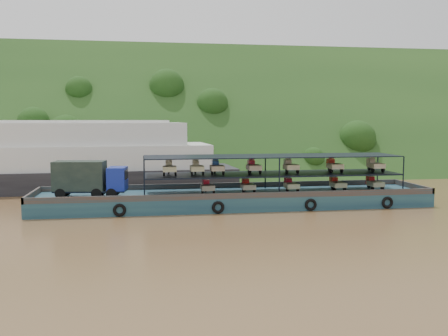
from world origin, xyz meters
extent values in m
plane|color=brown|center=(0.00, 0.00, 0.00)|extent=(160.00, 160.00, 0.00)
cube|color=#163513|center=(0.00, 36.00, 0.00)|extent=(140.00, 39.60, 39.60)
cube|color=#143046|center=(-1.52, 0.25, 0.60)|extent=(35.00, 7.00, 1.20)
cube|color=#592D19|center=(-1.52, 3.65, 1.45)|extent=(35.00, 0.20, 0.50)
cube|color=#592D19|center=(-1.52, -3.15, 1.45)|extent=(35.00, 0.20, 0.50)
cube|color=#592D19|center=(15.88, 0.25, 1.45)|extent=(0.20, 7.00, 0.50)
cube|color=#592D19|center=(-18.92, 0.25, 1.45)|extent=(0.20, 7.00, 0.50)
torus|color=black|center=(-11.52, -3.30, 0.55)|extent=(1.06, 0.26, 1.06)
torus|color=black|center=(-3.52, -3.30, 0.55)|extent=(1.06, 0.26, 1.06)
torus|color=black|center=(4.48, -3.30, 0.55)|extent=(1.06, 0.26, 1.06)
torus|color=black|center=(11.48, -3.30, 0.55)|extent=(1.06, 0.26, 1.06)
cylinder|color=black|center=(-16.44, -0.83, 1.64)|extent=(0.91, 0.42, 0.88)
cylinder|color=black|center=(-16.21, 1.01, 1.64)|extent=(0.91, 0.42, 0.88)
cylinder|color=black|center=(-13.47, -1.20, 1.64)|extent=(0.91, 0.42, 0.88)
cylinder|color=black|center=(-13.24, 0.64, 1.64)|extent=(0.91, 0.42, 0.88)
cylinder|color=black|center=(-12.24, -1.36, 1.64)|extent=(0.91, 0.42, 0.88)
cylinder|color=black|center=(-12.01, 0.48, 1.64)|extent=(0.91, 0.42, 0.88)
cube|color=black|center=(-14.05, -0.20, 1.77)|extent=(6.19, 2.67, 0.18)
cube|color=navy|center=(-11.78, -0.48, 2.79)|extent=(1.75, 2.29, 1.94)
cube|color=black|center=(-11.03, -0.57, 3.14)|extent=(0.27, 1.76, 0.79)
cube|color=black|center=(-14.93, -0.09, 3.05)|extent=(4.46, 2.63, 2.47)
cube|color=black|center=(1.98, 0.25, 2.86)|extent=(23.00, 5.00, 0.12)
cube|color=black|center=(1.98, 0.25, 4.50)|extent=(23.00, 5.00, 0.08)
cylinder|color=black|center=(-9.52, -2.25, 2.85)|extent=(0.12, 0.12, 3.30)
cylinder|color=black|center=(-9.52, 2.75, 2.85)|extent=(0.12, 0.12, 3.30)
cylinder|color=black|center=(1.98, -2.25, 2.85)|extent=(0.12, 0.12, 3.30)
cylinder|color=black|center=(1.98, 2.75, 2.85)|extent=(0.12, 0.12, 3.30)
cylinder|color=black|center=(13.48, -2.25, 2.85)|extent=(0.12, 0.12, 3.30)
cylinder|color=black|center=(13.48, 2.75, 2.85)|extent=(0.12, 0.12, 3.30)
cylinder|color=black|center=(-3.99, 1.30, 1.46)|extent=(0.12, 0.52, 0.52)
cylinder|color=black|center=(-4.49, -0.50, 1.46)|extent=(0.14, 0.52, 0.52)
cylinder|color=black|center=(-3.49, -0.50, 1.46)|extent=(0.14, 0.52, 0.52)
cube|color=tan|center=(-3.99, -0.15, 1.80)|extent=(1.15, 1.50, 0.44)
cube|color=red|center=(-3.99, 1.00, 1.98)|extent=(0.55, 0.80, 0.80)
cube|color=red|center=(-3.99, 0.80, 2.48)|extent=(0.50, 0.10, 0.10)
cylinder|color=black|center=(-0.32, 1.30, 1.46)|extent=(0.12, 0.52, 0.52)
cylinder|color=black|center=(-0.82, -0.50, 1.46)|extent=(0.14, 0.52, 0.52)
cylinder|color=black|center=(0.18, -0.50, 1.46)|extent=(0.14, 0.52, 0.52)
cube|color=tan|center=(-0.32, -0.15, 1.80)|extent=(1.15, 1.50, 0.44)
cube|color=#B5130C|center=(-0.32, 1.00, 1.98)|extent=(0.55, 0.80, 0.80)
cube|color=#B5130C|center=(-0.32, 0.80, 2.48)|extent=(0.50, 0.10, 0.10)
cylinder|color=black|center=(3.72, 1.30, 1.46)|extent=(0.12, 0.52, 0.52)
cylinder|color=black|center=(3.22, -0.50, 1.46)|extent=(0.14, 0.52, 0.52)
cylinder|color=black|center=(4.22, -0.50, 1.46)|extent=(0.14, 0.52, 0.52)
cube|color=beige|center=(3.72, -0.15, 1.80)|extent=(1.15, 1.50, 0.44)
cube|color=#B00B20|center=(3.72, 1.00, 1.98)|extent=(0.55, 0.80, 0.80)
cube|color=#B00B20|center=(3.72, 0.80, 2.48)|extent=(0.50, 0.10, 0.10)
cylinder|color=black|center=(8.19, 1.30, 1.46)|extent=(0.12, 0.52, 0.52)
cylinder|color=black|center=(7.69, -0.50, 1.46)|extent=(0.14, 0.52, 0.52)
cylinder|color=black|center=(8.69, -0.50, 1.46)|extent=(0.14, 0.52, 0.52)
cube|color=#BAB683|center=(8.19, -0.15, 1.80)|extent=(1.15, 1.50, 0.44)
cube|color=#AA140B|center=(8.19, 1.00, 1.98)|extent=(0.55, 0.80, 0.80)
cube|color=#AA140B|center=(8.19, 0.80, 2.48)|extent=(0.50, 0.10, 0.10)
cylinder|color=black|center=(11.89, 1.30, 1.46)|extent=(0.12, 0.52, 0.52)
cylinder|color=black|center=(11.39, -0.50, 1.46)|extent=(0.14, 0.52, 0.52)
cylinder|color=black|center=(12.39, -0.50, 1.46)|extent=(0.14, 0.52, 0.52)
cube|color=#C4BF8A|center=(11.89, -0.15, 1.80)|extent=(1.15, 1.50, 0.44)
cube|color=#B70C12|center=(11.89, 1.00, 1.98)|extent=(0.55, 0.80, 0.80)
cube|color=#B70C12|center=(11.89, 0.80, 2.48)|extent=(0.50, 0.10, 0.10)
cylinder|color=black|center=(-7.33, 1.30, 3.18)|extent=(0.12, 0.52, 0.52)
cylinder|color=black|center=(-7.83, -0.50, 3.18)|extent=(0.14, 0.52, 0.52)
cylinder|color=black|center=(-6.83, -0.50, 3.18)|extent=(0.14, 0.52, 0.52)
cube|color=beige|center=(-7.33, -0.15, 3.52)|extent=(1.15, 1.50, 0.44)
cube|color=beige|center=(-7.33, 1.00, 3.70)|extent=(0.55, 0.80, 0.80)
cube|color=beige|center=(-7.33, 0.80, 4.20)|extent=(0.50, 0.10, 0.10)
cylinder|color=black|center=(-3.13, 1.30, 3.18)|extent=(0.12, 0.52, 0.52)
cylinder|color=black|center=(-3.63, -0.50, 3.18)|extent=(0.14, 0.52, 0.52)
cylinder|color=black|center=(-2.63, -0.50, 3.18)|extent=(0.14, 0.52, 0.52)
cube|color=beige|center=(-3.13, -0.15, 3.52)|extent=(1.15, 1.50, 0.44)
cube|color=#1A4A9D|center=(-3.13, 1.00, 3.70)|extent=(0.55, 0.80, 0.80)
cube|color=#1A4A9D|center=(-3.13, 0.80, 4.20)|extent=(0.50, 0.10, 0.10)
cylinder|color=black|center=(0.20, 1.30, 3.18)|extent=(0.12, 0.52, 0.52)
cylinder|color=black|center=(-0.30, -0.50, 3.18)|extent=(0.14, 0.52, 0.52)
cylinder|color=black|center=(0.70, -0.50, 3.18)|extent=(0.14, 0.52, 0.52)
cube|color=tan|center=(0.20, -0.15, 3.52)|extent=(1.15, 1.50, 0.44)
cube|color=#AE0B1E|center=(0.20, 1.00, 3.70)|extent=(0.55, 0.80, 0.80)
cube|color=#AE0B1E|center=(0.20, 0.80, 4.20)|extent=(0.50, 0.10, 0.10)
cylinder|color=black|center=(3.66, 1.30, 3.18)|extent=(0.12, 0.52, 0.52)
cylinder|color=black|center=(3.16, -0.50, 3.18)|extent=(0.14, 0.52, 0.52)
cylinder|color=black|center=(4.16, -0.50, 3.18)|extent=(0.14, 0.52, 0.52)
cube|color=beige|center=(3.66, -0.15, 3.52)|extent=(1.15, 1.50, 0.44)
cube|color=tan|center=(3.66, 1.00, 3.70)|extent=(0.55, 0.80, 0.80)
cube|color=tan|center=(3.66, 0.80, 4.20)|extent=(0.50, 0.10, 0.10)
cylinder|color=black|center=(7.85, 1.30, 3.18)|extent=(0.12, 0.52, 0.52)
cylinder|color=black|center=(7.35, -0.50, 3.18)|extent=(0.14, 0.52, 0.52)
cylinder|color=black|center=(8.35, -0.50, 3.18)|extent=(0.14, 0.52, 0.52)
cube|color=beige|center=(7.85, -0.15, 3.52)|extent=(1.15, 1.50, 0.44)
cube|color=red|center=(7.85, 1.00, 3.70)|extent=(0.55, 0.80, 0.80)
cube|color=red|center=(7.85, 0.80, 4.20)|extent=(0.50, 0.10, 0.10)
cylinder|color=black|center=(11.89, 1.30, 3.18)|extent=(0.12, 0.52, 0.52)
cylinder|color=black|center=(11.39, -0.50, 3.18)|extent=(0.14, 0.52, 0.52)
cylinder|color=black|center=(12.39, -0.50, 3.18)|extent=(0.14, 0.52, 0.52)
cube|color=beige|center=(11.89, -0.15, 3.52)|extent=(1.15, 1.50, 0.44)
cube|color=beige|center=(11.89, 1.00, 3.70)|extent=(0.55, 0.80, 0.80)
cube|color=beige|center=(11.89, 0.80, 4.20)|extent=(0.50, 0.10, 0.10)
cylinder|color=black|center=(-4.92, 1.30, 3.18)|extent=(0.12, 0.52, 0.52)
cylinder|color=black|center=(-5.42, -0.50, 3.18)|extent=(0.14, 0.52, 0.52)
cylinder|color=black|center=(-4.42, -0.50, 3.18)|extent=(0.14, 0.52, 0.52)
cube|color=beige|center=(-4.92, -0.15, 3.52)|extent=(1.15, 1.50, 0.44)
cube|color=beige|center=(-4.92, 1.00, 3.70)|extent=(0.55, 0.80, 0.80)
cube|color=beige|center=(-4.92, 0.80, 4.20)|extent=(0.50, 0.10, 0.10)
cube|color=black|center=(-18.31, 14.31, 1.14)|extent=(38.63, 11.73, 2.29)
cube|color=silver|center=(-18.31, 14.31, 3.62)|extent=(32.86, 10.45, 2.67)
cube|color=silver|center=(-18.31, 14.31, 6.20)|extent=(27.10, 9.16, 2.48)
cube|color=silver|center=(-18.31, 14.31, 7.58)|extent=(23.23, 7.99, 0.29)
camera|label=1|loc=(-9.58, -43.56, 7.77)|focal=40.00mm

